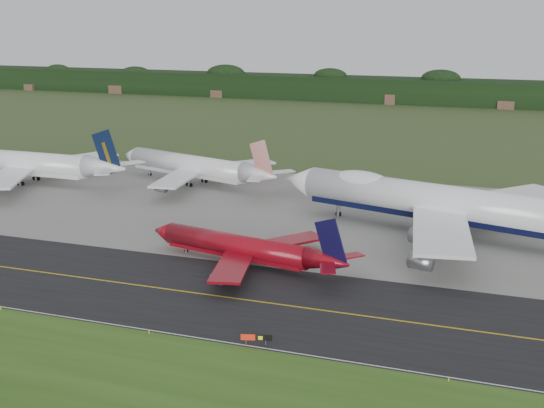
{
  "coord_description": "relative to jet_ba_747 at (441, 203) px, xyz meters",
  "views": [
    {
      "loc": [
        46.92,
        -106.66,
        43.36
      ],
      "look_at": [
        -0.16,
        22.0,
        8.86
      ],
      "focal_mm": 50.0,
      "sensor_mm": 36.0,
      "label": 1
    }
  ],
  "objects": [
    {
      "name": "apron",
      "position": [
        -28.22,
        7.88,
        -6.56
      ],
      "size": [
        400.0,
        78.0,
        0.01
      ],
      "primitive_type": "cube",
      "color": "gray",
      "rests_on": "ground"
    },
    {
      "name": "edge_marker_right",
      "position": [
        10.04,
        -63.62,
        -6.32
      ],
      "size": [
        0.16,
        0.16,
        0.5
      ],
      "primitive_type": "cylinder",
      "color": "yellow",
      "rests_on": "ground"
    },
    {
      "name": "jet_ba_747",
      "position": [
        0.0,
        0.0,
        0.0
      ],
      "size": [
        75.61,
        61.34,
        19.3
      ],
      "color": "white",
      "rests_on": "ground"
    },
    {
      "name": "taxiway",
      "position": [
        -28.22,
        -47.12,
        -6.56
      ],
      "size": [
        400.0,
        32.0,
        0.02
      ],
      "primitive_type": "cube",
      "color": "black",
      "rests_on": "ground"
    },
    {
      "name": "taxiway_edge_line",
      "position": [
        -28.22,
        -62.62,
        -6.54
      ],
      "size": [
        400.0,
        0.25,
        0.0
      ],
      "primitive_type": "cube",
      "color": "silver",
      "rests_on": "taxiway"
    },
    {
      "name": "horizon_treeline",
      "position": [
        -28.22,
        230.65,
        -1.1
      ],
      "size": [
        700.0,
        25.0,
        12.0
      ],
      "color": "black",
      "rests_on": "ground"
    },
    {
      "name": "grass_verge",
      "position": [
        -28.22,
        -78.12,
        -6.56
      ],
      "size": [
        400.0,
        30.0,
        0.01
      ],
      "primitive_type": "cube",
      "color": "#315318",
      "rests_on": "ground"
    },
    {
      "name": "jet_navy_gold",
      "position": [
        -108.81,
        11.21,
        -1.44
      ],
      "size": [
        60.31,
        52.73,
        15.61
      ],
      "color": "white",
      "rests_on": "ground"
    },
    {
      "name": "jet_star_tail",
      "position": [
        -66.3,
        24.83,
        -1.88
      ],
      "size": [
        52.19,
        42.57,
        14.05
      ],
      "color": "white",
      "rests_on": "ground"
    },
    {
      "name": "edge_marker_left",
      "position": [
        -56.39,
        -63.62,
        -6.32
      ],
      "size": [
        0.16,
        0.16,
        0.5
      ],
      "primitive_type": "cylinder",
      "color": "yellow",
      "rests_on": "ground"
    },
    {
      "name": "edge_marker_center",
      "position": [
        -31.12,
        -63.62,
        -6.32
      ],
      "size": [
        0.16,
        0.16,
        0.5
      ],
      "primitive_type": "cylinder",
      "color": "yellow",
      "rests_on": "ground"
    },
    {
      "name": "taxiway_sign",
      "position": [
        -15.73,
        -61.86,
        -5.56
      ],
      "size": [
        4.16,
        1.3,
        1.43
      ],
      "color": "slate",
      "rests_on": "ground"
    },
    {
      "name": "taxiway_centreline",
      "position": [
        -28.22,
        -47.12,
        -6.54
      ],
      "size": [
        400.0,
        0.4,
        0.0
      ],
      "primitive_type": "cube",
      "color": "gold",
      "rests_on": "taxiway"
    },
    {
      "name": "jet_red_737",
      "position": [
        -29.55,
        -31.28,
        -3.5
      ],
      "size": [
        40.88,
        32.82,
        11.1
      ],
      "color": "maroon",
      "rests_on": "ground"
    },
    {
      "name": "ground",
      "position": [
        -28.22,
        -43.12,
        -6.57
      ],
      "size": [
        600.0,
        600.0,
        0.0
      ],
      "primitive_type": "plane",
      "color": "#334821",
      "rests_on": "ground"
    }
  ]
}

